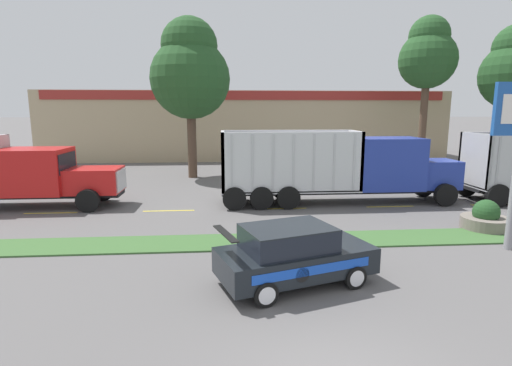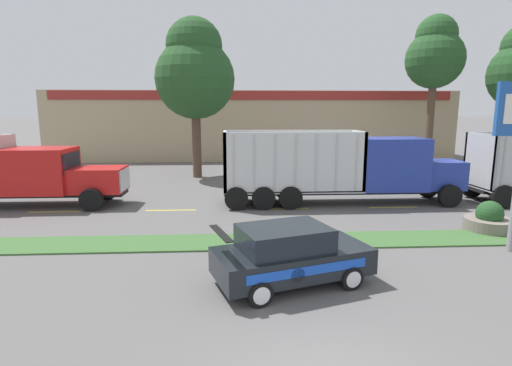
# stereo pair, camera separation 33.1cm
# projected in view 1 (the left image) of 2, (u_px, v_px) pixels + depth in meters

# --- Properties ---
(grass_verge) EXTENTS (120.00, 1.81, 0.06)m
(grass_verge) POSITION_uv_depth(u_px,v_px,m) (280.00, 241.00, 14.41)
(grass_verge) COLOR #3D6633
(grass_verge) RESTS_ON ground_plane
(centre_line_2) EXTENTS (2.40, 0.14, 0.01)m
(centre_line_2) POSITION_uv_depth(u_px,v_px,m) (51.00, 213.00, 18.45)
(centre_line_2) COLOR yellow
(centre_line_2) RESTS_ON ground_plane
(centre_line_3) EXTENTS (2.40, 0.14, 0.01)m
(centre_line_3) POSITION_uv_depth(u_px,v_px,m) (169.00, 211.00, 18.87)
(centre_line_3) COLOR yellow
(centre_line_3) RESTS_ON ground_plane
(centre_line_4) EXTENTS (2.40, 0.14, 0.01)m
(centre_line_4) POSITION_uv_depth(u_px,v_px,m) (282.00, 209.00, 19.29)
(centre_line_4) COLOR yellow
(centre_line_4) RESTS_ON ground_plane
(centre_line_5) EXTENTS (2.40, 0.14, 0.01)m
(centre_line_5) POSITION_uv_depth(u_px,v_px,m) (390.00, 206.00, 19.71)
(centre_line_5) COLOR yellow
(centre_line_5) RESTS_ON ground_plane
(centre_line_6) EXTENTS (2.40, 0.14, 0.01)m
(centre_line_6) POSITION_uv_depth(u_px,v_px,m) (494.00, 204.00, 20.13)
(centre_line_6) COLOR yellow
(centre_line_6) RESTS_ON ground_plane
(dump_truck_lead) EXTENTS (11.91, 2.73, 3.51)m
(dump_truck_lead) POSITION_uv_depth(u_px,v_px,m) (11.00, 176.00, 19.24)
(dump_truck_lead) COLOR black
(dump_truck_lead) RESTS_ON ground_plane
(dump_truck_trail) EXTENTS (12.11, 2.56, 3.68)m
(dump_truck_trail) POSITION_uv_depth(u_px,v_px,m) (360.00, 169.00, 20.30)
(dump_truck_trail) COLOR black
(dump_truck_trail) RESTS_ON ground_plane
(rally_car) EXTENTS (4.56, 3.08, 1.67)m
(rally_car) POSITION_uv_depth(u_px,v_px,m) (293.00, 254.00, 10.78)
(rally_car) COLOR black
(rally_car) RESTS_ON ground_plane
(stone_planter) EXTENTS (1.83, 1.83, 1.21)m
(stone_planter) POSITION_uv_depth(u_px,v_px,m) (485.00, 219.00, 15.85)
(stone_planter) COLOR slate
(stone_planter) RESTS_ON ground_plane
(store_building_backdrop) EXTENTS (38.28, 12.10, 6.48)m
(store_building_backdrop) POSITION_uv_depth(u_px,v_px,m) (245.00, 124.00, 42.34)
(store_building_backdrop) COLOR tan
(store_building_backdrop) RESTS_ON ground_plane
(tree_behind_left) EXTENTS (5.44, 5.44, 10.88)m
(tree_behind_left) POSITION_uv_depth(u_px,v_px,m) (190.00, 71.00, 27.11)
(tree_behind_left) COLOR brown
(tree_behind_left) RESTS_ON ground_plane
(tree_behind_centre) EXTENTS (4.60, 4.60, 12.18)m
(tree_behind_centre) POSITION_uv_depth(u_px,v_px,m) (428.00, 55.00, 32.27)
(tree_behind_centre) COLOR brown
(tree_behind_centre) RESTS_ON ground_plane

